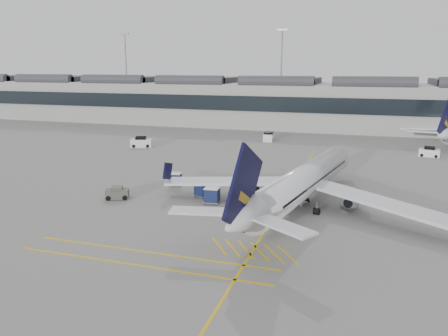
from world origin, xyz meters
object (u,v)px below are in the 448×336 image
(baggage_cart_a, at_px, (202,189))
(belt_loader, at_px, (283,199))
(ramp_agent_a, at_px, (236,190))
(pushback_tug, at_px, (117,193))
(airliner_main, at_px, (302,183))
(ramp_agent_b, at_px, (250,194))

(baggage_cart_a, bearing_deg, belt_loader, 26.02)
(ramp_agent_a, height_order, pushback_tug, ramp_agent_a)
(airliner_main, xyz_separation_m, baggage_cart_a, (-11.86, 0.30, -1.87))
(airliner_main, distance_m, ramp_agent_a, 8.42)
(ramp_agent_b, bearing_deg, belt_loader, 148.48)
(airliner_main, relative_size, ramp_agent_b, 18.11)
(belt_loader, distance_m, ramp_agent_a, 5.96)
(baggage_cart_a, bearing_deg, airliner_main, 22.95)
(pushback_tug, bearing_deg, airliner_main, -14.62)
(airliner_main, relative_size, pushback_tug, 11.56)
(belt_loader, xyz_separation_m, ramp_agent_b, (-3.71, -0.57, 0.39))
(belt_loader, bearing_deg, ramp_agent_a, 158.99)
(belt_loader, distance_m, baggage_cart_a, 9.72)
(ramp_agent_a, distance_m, pushback_tug, 14.09)
(airliner_main, bearing_deg, baggage_cart_a, -170.16)
(belt_loader, height_order, ramp_agent_a, belt_loader)
(belt_loader, relative_size, ramp_agent_b, 2.57)
(ramp_agent_a, relative_size, pushback_tug, 0.52)
(airliner_main, bearing_deg, ramp_agent_b, -168.79)
(ramp_agent_a, height_order, ramp_agent_b, ramp_agent_b)
(ramp_agent_b, xyz_separation_m, pushback_tug, (-15.29, -3.45, -0.32))
(ramp_agent_a, xyz_separation_m, pushback_tug, (-13.14, -5.08, -0.13))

